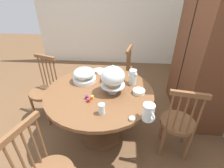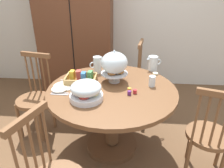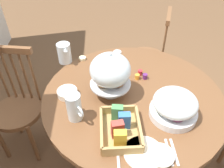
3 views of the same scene
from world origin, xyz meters
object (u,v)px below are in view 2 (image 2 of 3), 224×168
windsor_chair_facing_door (35,99)px  milk_pitcher (153,64)px  windsor_chair_by_cabinet (129,77)px  pastry_stand_with_dome (114,64)px  drinking_glass (152,81)px  dining_table (112,106)px  cereal_bowl (116,69)px  china_plate_large (64,86)px  wooden_armoire (76,31)px  cereal_basket (81,79)px  butter_dish (155,74)px  windsor_chair_near_window (209,137)px  china_plate_small (59,89)px  fruit_platter_covered (86,91)px  orange_juice_pitcher (97,65)px

windsor_chair_facing_door → milk_pitcher: 1.44m
windsor_chair_by_cabinet → windsor_chair_facing_door: bearing=-146.9°
pastry_stand_with_dome → drinking_glass: 0.42m
dining_table → cereal_bowl: bearing=88.2°
china_plate_large → wooden_armoire: bearing=97.4°
dining_table → drinking_glass: bearing=12.0°
dining_table → china_plate_large: (-0.48, 0.01, 0.20)m
cereal_basket → cereal_bowl: 0.49m
wooden_armoire → pastry_stand_with_dome: wooden_armoire is taller
dining_table → butter_dish: butter_dish is taller
dining_table → windsor_chair_near_window: windsor_chair_near_window is taller
cereal_basket → butter_dish: cereal_basket is taller
windsor_chair_facing_door → china_plate_small: size_ratio=6.50×
windsor_chair_by_cabinet → fruit_platter_covered: 1.27m
dining_table → pastry_stand_with_dome: 0.43m
windsor_chair_near_window → butter_dish: windsor_chair_near_window is taller
windsor_chair_by_cabinet → orange_juice_pitcher: bearing=-125.0°
windsor_chair_by_cabinet → dining_table: bearing=-100.7°
milk_pitcher → drinking_glass: bearing=-95.9°
wooden_armoire → pastry_stand_with_dome: size_ratio=5.70×
orange_juice_pitcher → windsor_chair_near_window: bearing=-32.8°
fruit_platter_covered → china_plate_small: fruit_platter_covered is taller
windsor_chair_near_window → china_plate_large: bearing=167.0°
drinking_glass → fruit_platter_covered: bearing=-153.0°
pastry_stand_with_dome → cereal_bowl: size_ratio=2.46×
wooden_armoire → butter_dish: 1.54m
pastry_stand_with_dome → drinking_glass: (0.38, -0.08, -0.14)m
windsor_chair_near_window → orange_juice_pitcher: bearing=147.2°
fruit_platter_covered → milk_pitcher: fruit_platter_covered is taller
pastry_stand_with_dome → cereal_basket: size_ratio=1.09×
wooden_armoire → windsor_chair_by_cabinet: bearing=-29.8°
fruit_platter_covered → orange_juice_pitcher: size_ratio=1.59×
dining_table → windsor_chair_by_cabinet: size_ratio=1.31×
china_plate_small → drinking_glass: (0.90, 0.17, 0.04)m
wooden_armoire → milk_pitcher: (1.10, -0.88, -0.17)m
windsor_chair_by_cabinet → pastry_stand_with_dome: size_ratio=2.83×
pastry_stand_with_dome → windsor_chair_facing_door: bearing=176.7°
fruit_platter_covered → cereal_basket: (-0.12, 0.35, -0.04)m
windsor_chair_by_cabinet → orange_juice_pitcher: 0.75m
dining_table → orange_juice_pitcher: orange_juice_pitcher is taller
wooden_armoire → cereal_basket: wooden_armoire is taller
cereal_bowl → milk_pitcher: bearing=7.8°
windsor_chair_facing_door → dining_table: bearing=-13.1°
orange_juice_pitcher → milk_pitcher: 0.65m
windsor_chair_near_window → milk_pitcher: (-0.45, 0.83, 0.36)m
fruit_platter_covered → china_plate_large: 0.36m
fruit_platter_covered → milk_pitcher: size_ratio=1.61×
cereal_basket → cereal_bowl: cereal_basket is taller
wooden_armoire → windsor_chair_facing_door: size_ratio=2.01×
wooden_armoire → orange_juice_pitcher: (0.46, -1.01, -0.16)m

